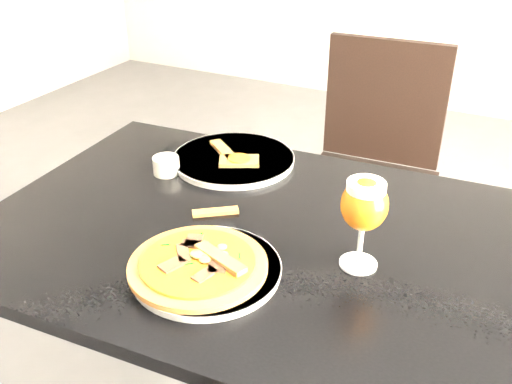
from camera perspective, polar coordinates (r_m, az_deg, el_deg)
The scene contains 9 objects.
dining_table at distance 1.24m, azimuth 0.86°, elevation -7.37°, with size 1.24×0.87×0.75m.
chair_far at distance 1.99m, azimuth 11.36°, elevation 2.15°, with size 0.45×0.45×0.93m.
plate_main at distance 1.07m, azimuth -4.98°, elevation -7.73°, with size 0.28×0.28×0.01m, color silver.
pizza at distance 1.06m, azimuth -5.78°, elevation -7.21°, with size 0.26×0.26×0.03m.
plate_second at distance 1.47m, azimuth -2.25°, elevation 3.29°, with size 0.31×0.31×0.02m, color silver.
crust_scraps at distance 1.45m, azimuth -2.24°, elevation 3.54°, with size 0.18×0.14×0.01m.
loose_crust at distance 1.25m, azimuth -4.07°, elevation -1.98°, with size 0.10×0.02×0.01m, color #965824.
sauce_cup at distance 1.43m, azimuth -8.97°, elevation 2.72°, with size 0.07×0.07×0.04m.
beer_glass at distance 1.04m, azimuth 10.78°, elevation -1.32°, with size 0.09×0.09×0.18m.
Camera 1 is at (0.67, -0.86, 1.40)m, focal length 40.00 mm.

